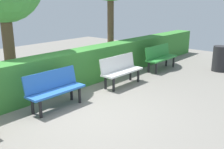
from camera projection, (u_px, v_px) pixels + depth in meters
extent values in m
plane|color=gray|center=(83.00, 113.00, 5.77)|extent=(18.23, 18.23, 0.00)
cube|color=#2D8C38|center=(162.00, 58.00, 9.30)|extent=(1.52, 0.43, 0.05)
cube|color=#2D8C38|center=(158.00, 51.00, 9.36)|extent=(1.52, 0.11, 0.42)
cylinder|color=black|center=(173.00, 62.00, 9.71)|extent=(0.07, 0.07, 0.39)
cylinder|color=black|center=(166.00, 61.00, 9.90)|extent=(0.07, 0.07, 0.39)
cylinder|color=black|center=(156.00, 68.00, 8.82)|extent=(0.07, 0.07, 0.39)
cylinder|color=black|center=(149.00, 67.00, 9.01)|extent=(0.07, 0.07, 0.39)
cube|color=white|center=(123.00, 72.00, 7.56)|extent=(1.46, 0.43, 0.05)
cube|color=white|center=(118.00, 63.00, 7.62)|extent=(1.45, 0.13, 0.42)
cylinder|color=black|center=(138.00, 76.00, 7.95)|extent=(0.07, 0.07, 0.39)
cylinder|color=black|center=(130.00, 74.00, 8.14)|extent=(0.07, 0.07, 0.39)
cylinder|color=black|center=(114.00, 85.00, 7.11)|extent=(0.07, 0.07, 0.39)
cylinder|color=black|center=(105.00, 82.00, 7.30)|extent=(0.07, 0.07, 0.39)
cube|color=blue|center=(57.00, 91.00, 5.95)|extent=(1.41, 0.42, 0.05)
cube|color=blue|center=(51.00, 80.00, 6.00)|extent=(1.41, 0.13, 0.42)
cylinder|color=black|center=(80.00, 95.00, 6.32)|extent=(0.07, 0.07, 0.39)
cylinder|color=black|center=(71.00, 92.00, 6.51)|extent=(0.07, 0.07, 0.39)
cylinder|color=black|center=(41.00, 109.00, 5.51)|extent=(0.07, 0.07, 0.39)
cylinder|color=black|center=(32.00, 106.00, 5.69)|extent=(0.07, 0.07, 0.39)
cube|color=#387F33|center=(69.00, 70.00, 7.36)|extent=(14.23, 0.63, 1.04)
cylinder|color=brown|center=(111.00, 27.00, 10.37)|extent=(0.25, 0.25, 2.82)
cylinder|color=brown|center=(9.00, 48.00, 7.34)|extent=(0.31, 0.31, 2.24)
cylinder|color=#262628|center=(220.00, 59.00, 9.14)|extent=(0.49, 0.49, 0.89)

